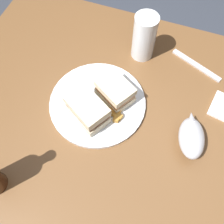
{
  "coord_description": "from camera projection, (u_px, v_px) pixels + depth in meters",
  "views": [
    {
      "loc": [
        0.05,
        -0.28,
        1.44
      ],
      "look_at": [
        -0.06,
        0.03,
        0.8
      ],
      "focal_mm": 40.55,
      "sensor_mm": 36.0,
      "label": 1
    }
  ],
  "objects": [
    {
      "name": "potato_wedge_front",
      "position": [
        101.0,
        122.0,
        0.71
      ],
      "size": [
        0.04,
        0.04,
        0.01
      ],
      "primitive_type": "cube",
      "rotation": [
        0.0,
        0.0,
        3.98
      ],
      "color": "#AD702D",
      "rests_on": "plate"
    },
    {
      "name": "potato_wedge_middle",
      "position": [
        117.0,
        106.0,
        0.73
      ],
      "size": [
        0.03,
        0.05,
        0.02
      ],
      "primitive_type": "cube",
      "rotation": [
        0.0,
        0.0,
        4.37
      ],
      "color": "#AD702D",
      "rests_on": "plate"
    },
    {
      "name": "plate",
      "position": [
        98.0,
        103.0,
        0.76
      ],
      "size": [
        0.29,
        0.29,
        0.01
      ],
      "primitive_type": "cylinder",
      "color": "white",
      "rests_on": "dining_table"
    },
    {
      "name": "dining_table",
      "position": [
        122.0,
        165.0,
        1.07
      ],
      "size": [
        1.16,
        0.91,
        0.77
      ],
      "primitive_type": "cube",
      "color": "brown",
      "rests_on": "ground"
    },
    {
      "name": "pint_glass",
      "position": [
        144.0,
        40.0,
        0.79
      ],
      "size": [
        0.07,
        0.07,
        0.15
      ],
      "color": "white",
      "rests_on": "dining_table"
    },
    {
      "name": "gravy_boat",
      "position": [
        191.0,
        137.0,
        0.67
      ],
      "size": [
        0.1,
        0.14,
        0.07
      ],
      "color": "#B7B7BC",
      "rests_on": "dining_table"
    },
    {
      "name": "ground_plane",
      "position": [
        120.0,
        183.0,
        1.41
      ],
      "size": [
        6.0,
        6.0,
        0.0
      ],
      "primitive_type": "plane",
      "color": "#333842"
    },
    {
      "name": "fork",
      "position": [
        196.0,
        65.0,
        0.82
      ],
      "size": [
        0.17,
        0.08,
        0.01
      ],
      "primitive_type": "cube",
      "rotation": [
        0.0,
        0.0,
        5.89
      ],
      "color": "silver",
      "rests_on": "dining_table"
    },
    {
      "name": "potato_wedge_left_edge",
      "position": [
        117.0,
        115.0,
        0.72
      ],
      "size": [
        0.02,
        0.05,
        0.01
      ],
      "primitive_type": "cube",
      "rotation": [
        0.0,
        0.0,
        1.67
      ],
      "color": "#B77F33",
      "rests_on": "plate"
    },
    {
      "name": "sandwich_half_left",
      "position": [
        87.0,
        111.0,
        0.7
      ],
      "size": [
        0.14,
        0.12,
        0.07
      ],
      "color": "beige",
      "rests_on": "plate"
    },
    {
      "name": "sandwich_half_right",
      "position": [
        115.0,
        91.0,
        0.73
      ],
      "size": [
        0.13,
        0.12,
        0.06
      ],
      "color": "beige",
      "rests_on": "plate"
    },
    {
      "name": "potato_wedge_back",
      "position": [
        116.0,
        115.0,
        0.72
      ],
      "size": [
        0.04,
        0.03,
        0.01
      ],
      "primitive_type": "cube",
      "rotation": [
        0.0,
        0.0,
        2.86
      ],
      "color": "#B77F33",
      "rests_on": "plate"
    }
  ]
}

